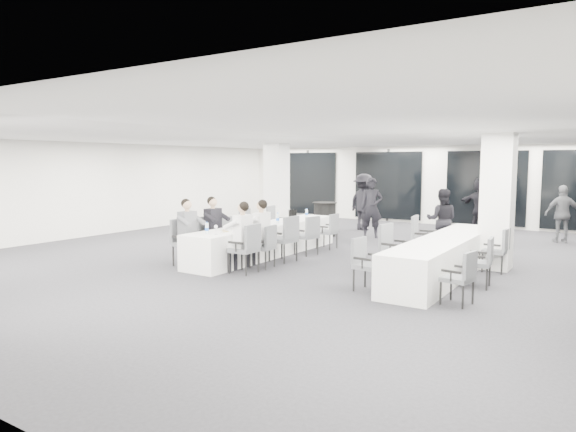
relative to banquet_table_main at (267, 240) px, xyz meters
The scene contains 42 objects.
room 2.36m from the banquet_table_main, 42.14° to the left, with size 14.04×16.04×2.84m.
column_left 4.23m from the banquet_table_main, 120.84° to the left, with size 0.60×0.60×2.80m, color white.
column_right 5.18m from the banquet_table_main, 15.09° to the left, with size 0.60×0.60×2.80m, color white.
banquet_table_main is the anchor object (origin of this frame).
banquet_table_side 4.21m from the banquet_table_main, ahead, with size 0.90×5.00×0.75m, color white.
cocktail_table 3.56m from the banquet_table_main, 96.03° to the left, with size 0.74×0.74×1.02m.
chair_main_left_near 2.10m from the banquet_table_main, 113.62° to the right, with size 0.55×0.60×1.00m.
chair_main_left_second 1.38m from the banquet_table_main, 127.66° to the right, with size 0.49×0.55×0.97m.
chair_main_left_mid 0.91m from the banquet_table_main, 157.61° to the right, with size 0.46×0.52×0.90m.
chair_main_left_fourth 0.97m from the banquet_table_main, 152.06° to the left, with size 0.58×0.63×1.02m.
chair_main_left_far 1.83m from the banquet_table_main, 117.40° to the left, with size 0.61×0.64×1.03m.
chair_main_right_near 2.04m from the banquet_table_main, 65.72° to the right, with size 0.51×0.57×0.99m.
chair_main_right_second 1.48m from the banquet_table_main, 55.82° to the right, with size 0.50×0.54×0.90m.
chair_main_right_mid 0.97m from the banquet_table_main, 27.80° to the right, with size 0.58×0.62×1.03m.
chair_main_right_fourth 1.01m from the banquet_table_main, 34.02° to the left, with size 0.57×0.59×0.94m.
chair_main_right_far 1.82m from the banquet_table_main, 62.77° to the left, with size 0.46×0.52×0.90m.
chair_side_left_near 3.84m from the banquet_table_main, 28.34° to the right, with size 0.51×0.55×0.91m.
chair_side_left_mid 3.41m from the banquet_table_main, ahead, with size 0.57×0.62×1.02m.
chair_side_left_far 3.57m from the banquet_table_main, 19.27° to the left, with size 0.58×0.63×1.03m.
chair_side_right_near 5.37m from the banquet_table_main, 20.57° to the right, with size 0.50×0.53×0.86m.
chair_side_right_mid 5.06m from the banquet_table_main, ahead, with size 0.49×0.54×0.90m.
chair_side_right_far 5.13m from the banquet_table_main, 10.96° to the left, with size 0.48×0.53×0.89m.
seated_guest_a 2.07m from the banquet_table_main, 109.30° to the right, with size 0.50×0.38×1.44m.
seated_guest_b 1.35m from the banquet_table_main, 121.66° to the right, with size 0.50×0.38×1.44m.
seated_guest_c 2.02m from the banquet_table_main, 70.22° to the right, with size 0.50×0.38×1.44m.
seated_guest_d 1.46m from the banquet_table_main, 61.47° to the right, with size 0.50×0.38×1.44m.
standing_guest_a 4.15m from the banquet_table_main, 76.92° to the left, with size 0.73×0.59×2.01m, color black.
standing_guest_b 4.44m from the banquet_table_main, 41.50° to the left, with size 0.85×0.52×1.76m, color black.
standing_guest_c 5.51m from the banquet_table_main, 89.95° to the left, with size 1.35×0.69×2.09m, color black.
standing_guest_d 8.36m from the banquet_table_main, 46.68° to the left, with size 1.06×0.59×1.80m, color #595B60.
standing_guest_e 6.50m from the banquet_table_main, 48.74° to the left, with size 0.82×0.50×1.69m, color black.
standing_guest_f 8.21m from the banquet_table_main, 66.78° to the left, with size 1.81×0.70×1.98m, color black.
standing_guest_g 5.47m from the banquet_table_main, 119.35° to the left, with size 0.65×0.53×1.79m, color black.
ice_bucket_near 1.13m from the banquet_table_main, 90.62° to the right, with size 0.22×0.22×0.25m, color black.
ice_bucket_far 1.34m from the banquet_table_main, 92.58° to the left, with size 0.22×0.22×0.24m, color black.
water_bottle_a 2.08m from the banquet_table_main, 92.13° to the right, with size 0.07×0.07×0.23m, color silver.
water_bottle_b 0.58m from the banquet_table_main, 60.74° to the left, with size 0.08×0.08×0.24m, color silver.
water_bottle_c 1.93m from the banquet_table_main, 90.33° to the left, with size 0.07×0.07×0.21m, color silver.
plate_a 1.54m from the banquet_table_main, 92.26° to the right, with size 0.18×0.18×0.03m.
plate_b 1.69m from the banquet_table_main, 86.21° to the right, with size 0.22×0.22×0.03m.
plate_c 0.63m from the banquet_table_main, 80.86° to the right, with size 0.22×0.22×0.03m.
wine_glass 2.07m from the banquet_table_main, 85.66° to the right, with size 0.08×0.08×0.20m.
Camera 1 is at (6.30, -10.20, 2.21)m, focal length 32.00 mm.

